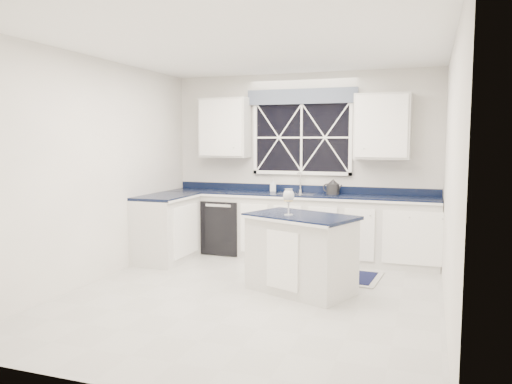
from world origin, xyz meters
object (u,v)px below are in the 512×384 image
at_px(island, 301,253).
at_px(wine_glass, 289,197).
at_px(dishwasher, 227,225).
at_px(soap_bottle, 273,185).
at_px(kettle, 333,187).
at_px(faucet, 300,182).

height_order(island, wine_glass, wine_glass).
distance_m(dishwasher, wine_glass, 2.31).
bearing_deg(dishwasher, soap_bottle, 15.50).
bearing_deg(kettle, faucet, -174.35).
relative_size(dishwasher, soap_bottle, 4.34).
relative_size(dishwasher, kettle, 2.76).
relative_size(dishwasher, faucet, 2.72).
bearing_deg(dishwasher, island, -45.55).
height_order(dishwasher, wine_glass, wine_glass).
bearing_deg(kettle, dishwasher, -159.00).
bearing_deg(soap_bottle, island, -63.57).
xyz_separation_m(kettle, wine_glass, (-0.17, -1.76, 0.04)).
height_order(dishwasher, island, island).
distance_m(island, wine_glass, 0.66).
height_order(dishwasher, kettle, kettle).
distance_m(dishwasher, island, 2.24).
distance_m(faucet, island, 1.97).
distance_m(kettle, wine_glass, 1.77).
bearing_deg(dishwasher, kettle, 2.92).
xyz_separation_m(island, soap_bottle, (-0.89, 1.79, 0.59)).
xyz_separation_m(faucet, kettle, (0.51, -0.11, -0.06)).
relative_size(dishwasher, wine_glass, 2.76).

